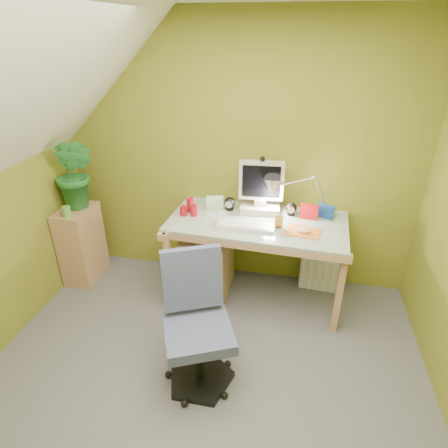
% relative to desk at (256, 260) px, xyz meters
% --- Properties ---
extents(floor, '(3.20, 3.20, 0.01)m').
position_rel_desk_xyz_m(floor, '(-0.24, -1.23, -0.40)').
color(floor, '#58585D').
rests_on(floor, ground).
extents(wall_back, '(3.20, 0.01, 2.40)m').
position_rel_desk_xyz_m(wall_back, '(-0.24, 0.37, 0.80)').
color(wall_back, olive).
rests_on(wall_back, floor).
extents(desk, '(1.52, 0.83, 0.79)m').
position_rel_desk_xyz_m(desk, '(0.00, 0.00, 0.00)').
color(desk, tan).
rests_on(desk, floor).
extents(monitor, '(0.36, 0.23, 0.48)m').
position_rel_desk_xyz_m(monitor, '(0.00, 0.18, 0.64)').
color(monitor, '#B6B2A4').
rests_on(monitor, desk).
extents(speaker_left, '(0.11, 0.11, 0.12)m').
position_rel_desk_xyz_m(speaker_left, '(-0.27, 0.16, 0.46)').
color(speaker_left, black).
rests_on(speaker_left, desk).
extents(speaker_right, '(0.10, 0.10, 0.11)m').
position_rel_desk_xyz_m(speaker_right, '(0.27, 0.16, 0.45)').
color(speaker_right, black).
rests_on(speaker_right, desk).
extents(keyboard, '(0.47, 0.16, 0.02)m').
position_rel_desk_xyz_m(keyboard, '(-0.08, -0.14, 0.41)').
color(keyboard, silver).
rests_on(keyboard, desk).
extents(mousepad, '(0.28, 0.22, 0.01)m').
position_rel_desk_xyz_m(mousepad, '(0.38, -0.14, 0.40)').
color(mousepad, orange).
rests_on(mousepad, desk).
extents(mouse, '(0.11, 0.07, 0.04)m').
position_rel_desk_xyz_m(mouse, '(0.38, -0.14, 0.41)').
color(mouse, silver).
rests_on(mouse, mousepad).
extents(amber_tumbler, '(0.08, 0.08, 0.08)m').
position_rel_desk_xyz_m(amber_tumbler, '(0.18, -0.08, 0.44)').
color(amber_tumbler, '#946015').
rests_on(amber_tumbler, desk).
extents(candle_cluster, '(0.18, 0.15, 0.13)m').
position_rel_desk_xyz_m(candle_cluster, '(-0.60, 0.01, 0.46)').
color(candle_cluster, '#A90E1C').
rests_on(candle_cluster, desk).
extents(photo_frame_red, '(0.15, 0.04, 0.13)m').
position_rel_desk_xyz_m(photo_frame_red, '(0.42, 0.12, 0.46)').
color(photo_frame_red, red).
rests_on(photo_frame_red, desk).
extents(photo_frame_blue, '(0.14, 0.08, 0.12)m').
position_rel_desk_xyz_m(photo_frame_blue, '(0.56, 0.16, 0.46)').
color(photo_frame_blue, navy).
rests_on(photo_frame_blue, desk).
extents(photo_frame_green, '(0.15, 0.05, 0.13)m').
position_rel_desk_xyz_m(photo_frame_green, '(-0.40, 0.14, 0.46)').
color(photo_frame_green, '#A7D08F').
rests_on(photo_frame_green, desk).
extents(desk_lamp, '(0.52, 0.26, 0.54)m').
position_rel_desk_xyz_m(desk_lamp, '(0.45, 0.18, 0.67)').
color(desk_lamp, silver).
rests_on(desk_lamp, desk).
extents(side_ledge, '(0.28, 0.43, 0.75)m').
position_rel_desk_xyz_m(side_ledge, '(-1.69, -0.02, -0.02)').
color(side_ledge, tan).
rests_on(side_ledge, floor).
extents(potted_plant, '(0.39, 0.33, 0.66)m').
position_rel_desk_xyz_m(potted_plant, '(-1.65, 0.03, 0.68)').
color(potted_plant, '#256F2E').
rests_on(potted_plant, side_ledge).
extents(green_cup, '(0.09, 0.09, 0.10)m').
position_rel_desk_xyz_m(green_cup, '(-1.67, -0.17, 0.40)').
color(green_cup, '#54A544').
rests_on(green_cup, side_ledge).
extents(task_chair, '(0.66, 0.66, 0.91)m').
position_rel_desk_xyz_m(task_chair, '(-0.26, -1.03, 0.06)').
color(task_chair, '#424A6C').
rests_on(task_chair, floor).
extents(radiator, '(0.42, 0.20, 0.41)m').
position_rel_desk_xyz_m(radiator, '(0.61, 0.27, -0.19)').
color(radiator, silver).
rests_on(radiator, floor).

